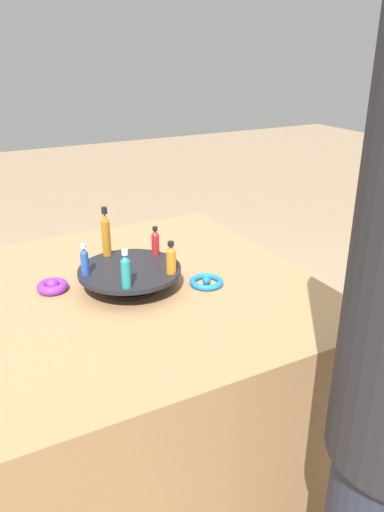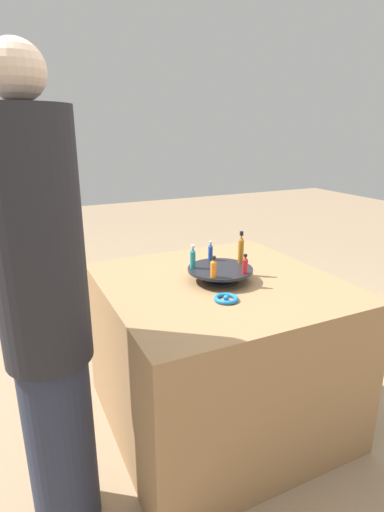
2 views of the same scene
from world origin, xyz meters
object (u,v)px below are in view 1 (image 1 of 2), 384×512
Objects in this scene: bottle_orange at (171,259)px; bottle_red at (155,242)px; display_stand at (130,274)px; ribbon_bow_purple at (52,286)px; bottle_amber at (106,233)px; ribbon_bow_blue at (206,282)px; bottle_teal at (126,271)px; bottle_blue at (85,261)px.

bottle_orange is 1.07× the size of bottle_red.
display_stand is 3.33× the size of ribbon_bow_purple.
bottle_amber is 0.21m from ribbon_bow_purple.
bottle_amber is 0.32m from ribbon_bow_blue.
bottle_amber is (-0.23, 0.03, 0.02)m from bottle_teal.
bottle_orange is at bearing -6.84° from bottle_red.
bottle_orange is at bearing -90.73° from ribbon_bow_blue.
ribbon_bow_purple is (-0.16, -0.29, -0.09)m from bottle_orange.
bottle_blue is 1.04× the size of ribbon_bow_purple.
bottle_teal is 1.09× the size of ribbon_bow_blue.
bottle_blue is at bearing -42.84° from bottle_amber.
bottle_orange is at bearing 29.16° from bottle_amber.
bottle_teal is 1.23× the size of bottle_red.
display_stand is 0.13m from bottle_red.
bottle_teal is (0.11, -0.05, 0.07)m from display_stand.
bottle_blue is 0.23m from bottle_orange.
ribbon_bow_purple is at bearing -78.67° from bottle_amber.
bottle_red is 0.58× the size of bottle_amber.
bottle_teal reaches higher than bottle_orange.
bottle_teal reaches higher than display_stand.
bottle_teal is at bearing -78.84° from bottle_orange.
bottle_amber is (-0.20, -0.11, 0.03)m from bottle_orange.
bottle_blue is at bearing -78.84° from bottle_red.
ribbon_bow_blue is at bearing 67.13° from ribbon_bow_purple.
bottle_amber reaches higher than bottle_teal.
display_stand is at bearing -112.87° from ribbon_bow_blue.
bottle_teal is at bearing -42.84° from bottle_red.
ribbon_bow_purple is (0.03, -0.17, -0.11)m from bottle_amber.
ribbon_bow_purple is 0.43m from ribbon_bow_blue.
ribbon_bow_purple is (-0.02, -0.30, -0.08)m from bottle_red.
display_stand is 2.73× the size of bottle_teal.
bottle_amber is at bearing -168.84° from display_stand.
bottle_orange reaches higher than display_stand.
bottle_orange is (0.08, 0.09, 0.06)m from display_stand.
display_stand is 2.97× the size of ribbon_bow_blue.
display_stand is 0.13m from bottle_blue.
bottle_blue is at bearing 48.47° from ribbon_bow_purple.
bottle_blue is at bearing -114.84° from bottle_orange.
display_stand is at bearing -60.84° from bottle_red.
ribbon_bow_purple is (-0.08, -0.20, -0.03)m from display_stand.
ribbon_bow_purple is at bearing -94.65° from bottle_red.
bottle_red is 0.14m from bottle_amber.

